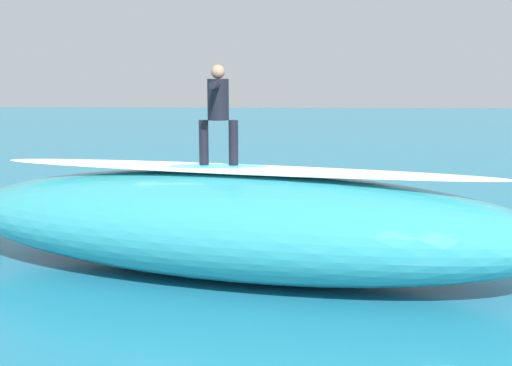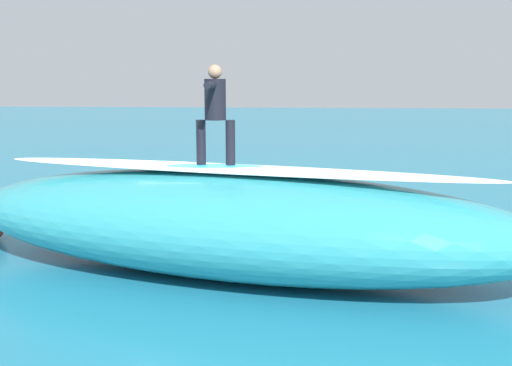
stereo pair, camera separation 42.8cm
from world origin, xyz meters
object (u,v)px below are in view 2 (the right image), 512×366
Objects in this scene: surfer_riding at (215,107)px; surfer_paddling at (282,226)px; surfboard_paddling at (288,235)px; surfboard_riding at (216,168)px.

surfer_riding reaches higher than surfer_paddling.
surfboard_paddling is 1.45× the size of surfer_paddling.
surfboard_riding is 0.78× the size of surfboard_paddling.
surfer_riding is at bearing -82.19° from surfer_paddling.
surfboard_riding is 2.98m from surfer_paddling.
surfboard_riding is 3.05m from surfboard_paddling.
surfer_riding is 3.66m from surfboard_paddling.
surfer_riding is 0.65× the size of surfboard_paddling.
surfboard_riding is 1.21× the size of surfer_riding.
surfer_paddling reaches higher than surfboard_paddling.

